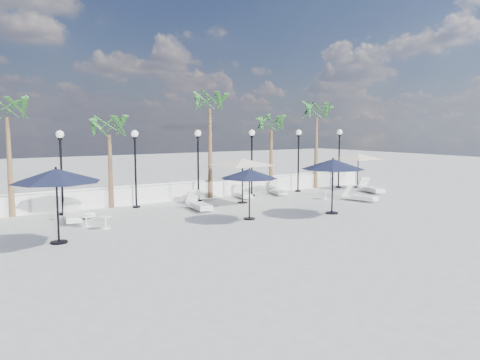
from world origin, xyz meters
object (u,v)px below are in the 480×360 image
parasol_cream_sq_a (242,159)px  lounger_3 (79,212)px  parasol_navy_left (56,176)px  parasol_navy_mid (249,174)px  lounger_4 (277,191)px  lounger_2 (199,204)px  parasol_navy_right (333,164)px  lounger_5 (243,194)px  lounger_7 (371,188)px  parasol_cream_sq_b (358,154)px  lounger_1 (72,216)px  lounger_6 (359,197)px

parasol_cream_sq_a → lounger_3: bearing=174.6°
parasol_navy_left → parasol_navy_mid: 7.87m
lounger_4 → lounger_2: bearing=-147.1°
lounger_4 → parasol_navy_left: parasol_navy_left is taller
parasol_navy_mid → parasol_navy_right: size_ratio=0.87×
lounger_4 → parasol_navy_mid: 7.93m
parasol_navy_left → lounger_5: bearing=24.8°
lounger_7 → parasol_navy_right: size_ratio=0.74×
lounger_3 → lounger_7: bearing=-22.8°
lounger_2 → lounger_5: (3.89, 2.00, -0.04)m
lounger_7 → parasol_cream_sq_b: size_ratio=0.45×
lounger_3 → parasol_cream_sq_b: bearing=-15.5°
lounger_1 → lounger_3: (0.50, 0.90, -0.02)m
lounger_1 → lounger_5: (9.71, 1.57, -0.02)m
lounger_3 → parasol_navy_left: (-1.83, -4.42, 2.11)m
lounger_4 → parasol_navy_right: 6.79m
parasol_navy_mid → lounger_5: bearing=58.9°
lounger_6 → parasol_cream_sq_a: parasol_cream_sq_a is taller
parasol_navy_mid → lounger_1: bearing=150.4°
lounger_5 → lounger_6: 6.42m
lounger_2 → parasol_navy_mid: size_ratio=0.86×
lounger_4 → parasol_navy_mid: size_ratio=0.74×
parasol_navy_right → parasol_cream_sq_b: parasol_navy_right is taller
parasol_navy_mid → parasol_cream_sq_a: size_ratio=0.49×
parasol_navy_mid → parasol_cream_sq_a: (2.21, 3.84, 0.35)m
lounger_2 → lounger_3: bearing=172.7°
parasol_navy_right → lounger_1: bearing=155.9°
parasol_cream_sq_a → parasol_cream_sq_b: 10.06m
parasol_navy_mid → parasol_navy_left: bearing=178.6°
lounger_5 → parasol_navy_mid: (-3.19, -5.28, 1.75)m
parasol_navy_left → lounger_4: bearing=20.6°
lounger_1 → lounger_3: 1.03m
lounger_4 → parasol_navy_left: (-13.52, -5.08, 2.11)m
lounger_7 → parasol_navy_mid: parasol_navy_mid is taller
parasol_cream_sq_a → lounger_4: bearing=22.5°
lounger_4 → parasol_navy_left: size_ratio=0.62×
lounger_6 → parasol_navy_right: parasol_navy_right is taller
lounger_2 → parasol_cream_sq_b: parasol_cream_sq_b is taller
lounger_1 → parasol_navy_right: size_ratio=0.69×
lounger_4 → parasol_navy_mid: bearing=-121.6°
lounger_2 → parasol_cream_sq_b: (12.91, 1.71, 1.95)m
lounger_6 → parasol_cream_sq_a: size_ratio=0.40×
lounger_1 → parasol_navy_right: 11.68m
parasol_navy_mid → parasol_navy_right: bearing=-13.9°
lounger_5 → parasol_navy_right: parasol_navy_right is taller
lounger_7 → parasol_navy_left: parasol_navy_left is taller
lounger_1 → lounger_6: (14.38, -2.83, 0.00)m
lounger_2 → lounger_3: (-5.32, 1.33, -0.04)m
lounger_6 → parasol_navy_mid: size_ratio=0.81×
lounger_5 → parasol_navy_left: (-11.04, -5.09, 2.11)m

